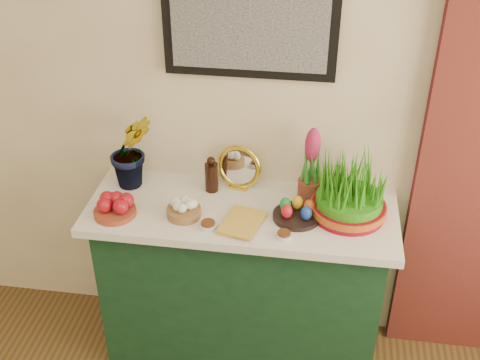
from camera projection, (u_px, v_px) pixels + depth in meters
name	position (u px, v px, depth m)	size (l,w,h in m)	color
sideboard	(241.00, 285.00, 2.96)	(1.30, 0.45, 0.85)	#163D21
tablecloth	(242.00, 211.00, 2.72)	(1.40, 0.55, 0.04)	white
hyacinth_green	(130.00, 139.00, 2.75)	(0.25, 0.21, 0.49)	#2B7B22
apple_bowl	(114.00, 207.00, 2.65)	(0.24, 0.24, 0.09)	#933A22
garlic_basket	(184.00, 209.00, 2.64)	(0.17, 0.17, 0.08)	olive
vinegar_cruet	(211.00, 176.00, 2.79)	(0.06, 0.06, 0.18)	black
mirror	(239.00, 168.00, 2.80)	(0.22, 0.09, 0.22)	gold
book	(225.00, 218.00, 2.62)	(0.15, 0.21, 0.03)	gold
spice_dish_left	(208.00, 225.00, 2.58)	(0.08, 0.08, 0.03)	silver
spice_dish_right	(284.00, 235.00, 2.52)	(0.07, 0.07, 0.03)	silver
egg_plate	(297.00, 212.00, 2.63)	(0.28, 0.28, 0.09)	black
hyacinth_pink	(311.00, 167.00, 2.70)	(0.11, 0.11, 0.36)	brown
wheatgrass_sabzeh	(350.00, 192.00, 2.60)	(0.33, 0.33, 0.27)	maroon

